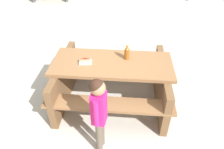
% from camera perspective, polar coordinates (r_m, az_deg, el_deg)
% --- Properties ---
extents(ground_plane, '(30.00, 30.00, 0.00)m').
position_cam_1_polar(ground_plane, '(3.59, -0.00, -6.74)').
color(ground_plane, '#B7B2A8').
rests_on(ground_plane, ground).
extents(picnic_table, '(1.87, 1.49, 0.75)m').
position_cam_1_polar(picnic_table, '(3.30, -0.00, -1.12)').
color(picnic_table, brown).
rests_on(picnic_table, ground).
extents(soda_bottle, '(0.08, 0.08, 0.23)m').
position_cam_1_polar(soda_bottle, '(3.17, 4.08, 5.90)').
color(soda_bottle, brown).
rests_on(soda_bottle, picnic_table).
extents(hotdog_tray, '(0.19, 0.12, 0.08)m').
position_cam_1_polar(hotdog_tray, '(3.12, -7.28, 3.62)').
color(hotdog_tray, white).
rests_on(hotdog_tray, picnic_table).
extents(child_in_coat, '(0.19, 0.28, 1.14)m').
position_cam_1_polar(child_in_coat, '(2.43, -3.63, -9.18)').
color(child_in_coat, brown).
rests_on(child_in_coat, ground).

